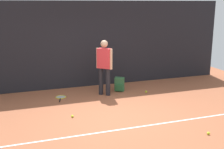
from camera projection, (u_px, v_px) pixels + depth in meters
The scene contains 9 objects.
ground_plane at pixel (117, 117), 7.33m from camera, with size 12.00×12.00×0.00m, color #9E5638.
back_fence at pixel (87, 45), 9.74m from camera, with size 10.00×0.10×2.85m, color black.
court_line at pixel (128, 128), 6.65m from camera, with size 9.00×0.05×0.00m, color white.
tennis_player at pixel (104, 64), 8.86m from camera, with size 0.44×0.43×1.70m.
tennis_racket at pixel (61, 97), 8.80m from camera, with size 0.39×0.64×0.03m.
backpack at pixel (119, 85), 9.44m from camera, with size 0.36×0.37×0.44m.
tennis_ball_near_player at pixel (146, 92), 9.29m from camera, with size 0.07×0.07×0.07m, color #CCE033.
tennis_ball_by_fence at pixel (72, 116), 7.28m from camera, with size 0.07×0.07×0.07m, color #CCE033.
tennis_ball_mid_court at pixel (208, 133), 6.33m from camera, with size 0.07×0.07×0.07m, color #CCE033.
Camera 1 is at (-2.36, -6.44, 2.78)m, focal length 46.93 mm.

